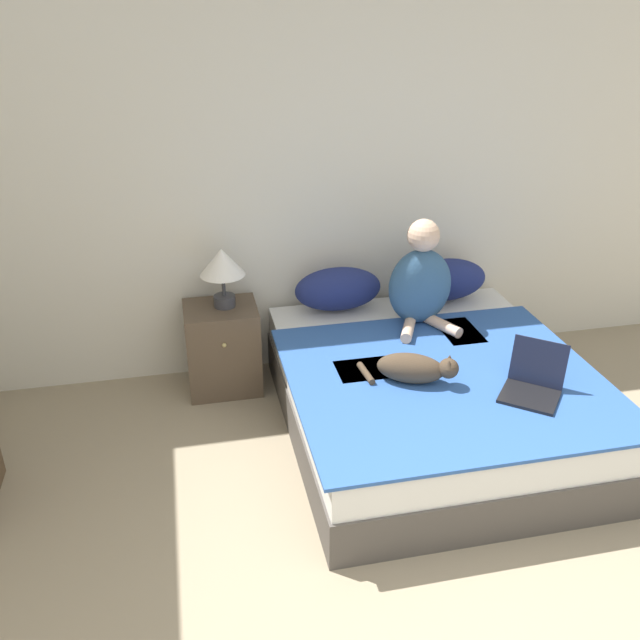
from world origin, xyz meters
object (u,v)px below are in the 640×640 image
at_px(person_sitting, 421,281).
at_px(table_lamp, 222,266).
at_px(cat_tabby, 415,368).
at_px(nightstand, 223,348).
at_px(bed, 430,397).
at_px(pillow_far, 445,280).
at_px(pillow_near, 338,289).
at_px(laptop_open, 533,384).

xyz_separation_m(person_sitting, table_lamp, (-1.22, 0.29, 0.10)).
xyz_separation_m(cat_tabby, table_lamp, (-0.95, 0.99, 0.30)).
relative_size(nightstand, table_lamp, 1.51).
height_order(bed, table_lamp, table_lamp).
distance_m(nightstand, table_lamp, 0.58).
distance_m(pillow_far, cat_tabby, 1.16).
height_order(pillow_far, cat_tabby, pillow_far).
bearing_deg(cat_tabby, table_lamp, 159.17).
bearing_deg(bed, nightstand, 146.56).
bearing_deg(pillow_far, bed, -115.03).
bearing_deg(pillow_far, table_lamp, -179.10).
bearing_deg(pillow_far, pillow_near, 180.00).
relative_size(cat_tabby, nightstand, 0.83).
bearing_deg(laptop_open, cat_tabby, -163.47).
height_order(cat_tabby, laptop_open, laptop_open).
bearing_deg(pillow_near, bed, -64.98).
height_order(pillow_near, nightstand, pillow_near).
xyz_separation_m(cat_tabby, nightstand, (-0.98, 0.97, -0.28)).
height_order(person_sitting, laptop_open, person_sitting).
xyz_separation_m(pillow_far, person_sitting, (-0.30, -0.31, 0.14)).
bearing_deg(pillow_near, nightstand, -177.18).
relative_size(laptop_open, nightstand, 0.72).
xyz_separation_m(laptop_open, table_lamp, (-1.53, 1.24, 0.33)).
relative_size(pillow_near, laptop_open, 1.38).
bearing_deg(bed, table_lamp, 145.26).
bearing_deg(person_sitting, table_lamp, 166.80).
bearing_deg(laptop_open, bed, 170.83).
height_order(pillow_near, cat_tabby, pillow_near).
relative_size(person_sitting, laptop_open, 1.63).
height_order(pillow_near, laptop_open, pillow_near).
xyz_separation_m(person_sitting, cat_tabby, (-0.27, -0.70, -0.20)).
bearing_deg(person_sitting, nightstand, 167.81).
relative_size(cat_tabby, laptop_open, 1.15).
distance_m(bed, nightstand, 1.41).
height_order(person_sitting, nightstand, person_sitting).
distance_m(bed, person_sitting, 0.74).
height_order(pillow_far, nightstand, pillow_far).
relative_size(pillow_far, cat_tabby, 1.20).
distance_m(laptop_open, table_lamp, 2.00).
relative_size(bed, laptop_open, 4.60).
bearing_deg(bed, pillow_far, 64.97).
relative_size(pillow_near, pillow_far, 1.00).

